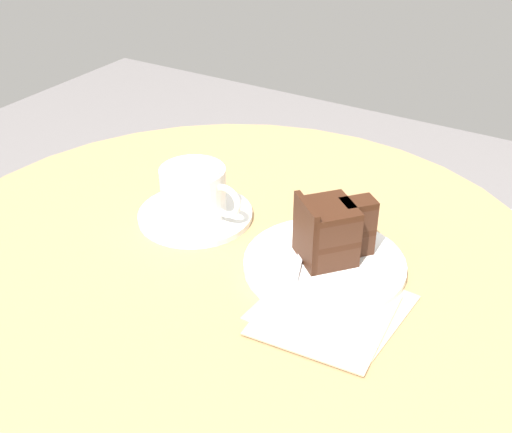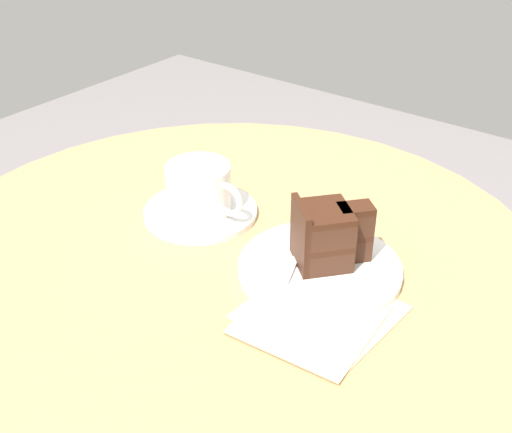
{
  "view_description": "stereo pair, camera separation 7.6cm",
  "coord_description": "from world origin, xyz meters",
  "px_view_note": "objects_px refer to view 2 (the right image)",
  "views": [
    {
      "loc": [
        0.39,
        -0.57,
        1.2
      ],
      "look_at": [
        0.01,
        0.05,
        0.75
      ],
      "focal_mm": 45.0,
      "sensor_mm": 36.0,
      "label": 1
    },
    {
      "loc": [
        0.45,
        -0.53,
        1.2
      ],
      "look_at": [
        0.01,
        0.05,
        0.75
      ],
      "focal_mm": 45.0,
      "sensor_mm": 36.0,
      "label": 2
    }
  ],
  "objects_px": {
    "cake_slice": "(327,235)",
    "napkin": "(316,315)",
    "coffee_cup": "(200,188)",
    "cake_plate": "(320,268)",
    "saucer": "(201,212)",
    "fork": "(302,245)",
    "teaspoon": "(189,193)"
  },
  "relations": [
    {
      "from": "coffee_cup",
      "to": "cake_plate",
      "type": "relative_size",
      "value": 0.6
    },
    {
      "from": "coffee_cup",
      "to": "napkin",
      "type": "distance_m",
      "value": 0.28
    },
    {
      "from": "saucer",
      "to": "fork",
      "type": "relative_size",
      "value": 1.22
    },
    {
      "from": "teaspoon",
      "to": "napkin",
      "type": "height_order",
      "value": "teaspoon"
    },
    {
      "from": "cake_slice",
      "to": "fork",
      "type": "bearing_deg",
      "value": 167.12
    },
    {
      "from": "napkin",
      "to": "saucer",
      "type": "bearing_deg",
      "value": 160.64
    },
    {
      "from": "cake_slice",
      "to": "saucer",
      "type": "bearing_deg",
      "value": 179.13
    },
    {
      "from": "teaspoon",
      "to": "cake_plate",
      "type": "xyz_separation_m",
      "value": [
        0.26,
        -0.04,
        -0.01
      ]
    },
    {
      "from": "coffee_cup",
      "to": "cake_plate",
      "type": "bearing_deg",
      "value": -3.73
    },
    {
      "from": "napkin",
      "to": "fork",
      "type": "bearing_deg",
      "value": 130.92
    },
    {
      "from": "coffee_cup",
      "to": "napkin",
      "type": "xyz_separation_m",
      "value": [
        0.26,
        -0.09,
        -0.04
      ]
    },
    {
      "from": "teaspoon",
      "to": "cake_slice",
      "type": "height_order",
      "value": "cake_slice"
    },
    {
      "from": "saucer",
      "to": "napkin",
      "type": "height_order",
      "value": "saucer"
    },
    {
      "from": "fork",
      "to": "cake_slice",
      "type": "bearing_deg",
      "value": -122.7
    },
    {
      "from": "saucer",
      "to": "fork",
      "type": "xyz_separation_m",
      "value": [
        0.17,
        0.01,
        0.01
      ]
    },
    {
      "from": "saucer",
      "to": "cake_plate",
      "type": "relative_size",
      "value": 0.79
    },
    {
      "from": "cake_plate",
      "to": "napkin",
      "type": "bearing_deg",
      "value": -60.37
    },
    {
      "from": "cake_slice",
      "to": "fork",
      "type": "xyz_separation_m",
      "value": [
        -0.04,
        0.01,
        -0.04
      ]
    },
    {
      "from": "napkin",
      "to": "cake_slice",
      "type": "bearing_deg",
      "value": 115.94
    },
    {
      "from": "saucer",
      "to": "cake_plate",
      "type": "distance_m",
      "value": 0.22
    },
    {
      "from": "teaspoon",
      "to": "saucer",
      "type": "bearing_deg",
      "value": -120.63
    },
    {
      "from": "saucer",
      "to": "napkin",
      "type": "xyz_separation_m",
      "value": [
        0.26,
        -0.09,
        -0.0
      ]
    },
    {
      "from": "cake_slice",
      "to": "napkin",
      "type": "bearing_deg",
      "value": -64.06
    },
    {
      "from": "cake_plate",
      "to": "fork",
      "type": "xyz_separation_m",
      "value": [
        -0.04,
        0.02,
        0.01
      ]
    },
    {
      "from": "teaspoon",
      "to": "fork",
      "type": "relative_size",
      "value": 0.8
    },
    {
      "from": "cake_slice",
      "to": "fork",
      "type": "relative_size",
      "value": 0.76
    },
    {
      "from": "teaspoon",
      "to": "fork",
      "type": "bearing_deg",
      "value": -97.76
    },
    {
      "from": "teaspoon",
      "to": "cake_slice",
      "type": "xyz_separation_m",
      "value": [
        0.26,
        -0.03,
        0.04
      ]
    },
    {
      "from": "cake_plate",
      "to": "coffee_cup",
      "type": "bearing_deg",
      "value": 176.27
    },
    {
      "from": "cake_plate",
      "to": "napkin",
      "type": "xyz_separation_m",
      "value": [
        0.04,
        -0.08,
        -0.0
      ]
    },
    {
      "from": "cake_slice",
      "to": "napkin",
      "type": "relative_size",
      "value": 0.58
    },
    {
      "from": "saucer",
      "to": "cake_slice",
      "type": "relative_size",
      "value": 1.59
    }
  ]
}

